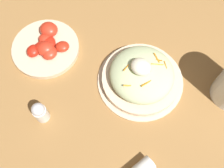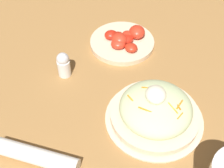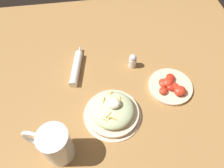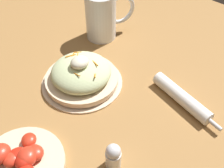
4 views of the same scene
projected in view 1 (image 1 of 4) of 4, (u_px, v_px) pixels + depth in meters
The scene contains 4 objects.
ground_plane at pixel (117, 92), 0.70m from camera, with size 1.43×1.43×0.00m, color #9E703D.
salad_plate at pixel (141, 76), 0.69m from camera, with size 0.23×0.23×0.10m.
tomato_plate at pixel (46, 46), 0.74m from camera, with size 0.19×0.19×0.05m.
salt_shaker at pixel (40, 112), 0.64m from camera, with size 0.03×0.03×0.07m.
Camera 1 is at (0.16, -0.22, 0.65)m, focal length 42.94 mm.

